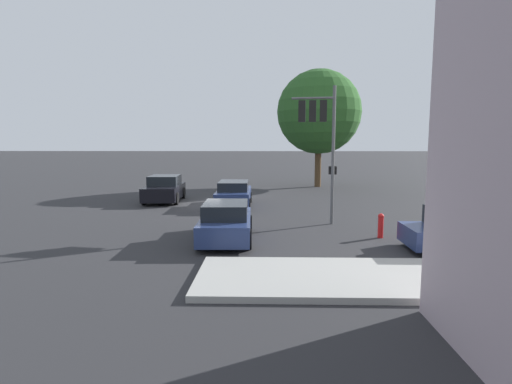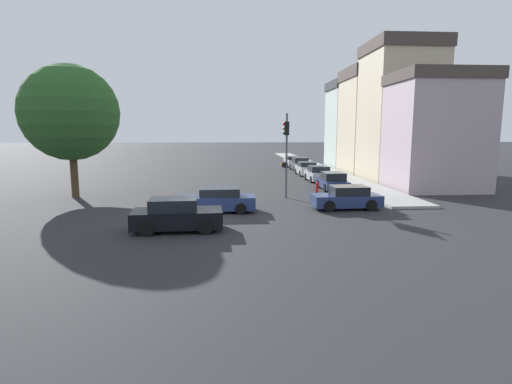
{
  "view_description": "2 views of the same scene",
  "coord_description": "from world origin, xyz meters",
  "views": [
    {
      "loc": [
        23.1,
        3.86,
        3.52
      ],
      "look_at": [
        3.8,
        3.38,
        1.14
      ],
      "focal_mm": 28.0,
      "sensor_mm": 36.0,
      "label": 1
    },
    {
      "loc": [
        1.79,
        -20.97,
        4.68
      ],
      "look_at": [
        3.47,
        2.79,
        1.04
      ],
      "focal_mm": 28.0,
      "sensor_mm": 36.0,
      "label": 2
    }
  ],
  "objects": [
    {
      "name": "ground_plane",
      "position": [
        0.0,
        0.0,
        0.0
      ],
      "size": [
        300.0,
        300.0,
        0.0
      ],
      "primitive_type": "plane",
      "color": "#28282B"
    },
    {
      "name": "street_tree",
      "position": [
        -9.11,
        8.05,
        5.94
      ],
      "size": [
        6.63,
        6.63,
        9.27
      ],
      "color": "#4C3823",
      "rests_on": "ground_plane"
    },
    {
      "name": "traffic_signal",
      "position": [
        5.76,
        6.13,
        4.25
      ],
      "size": [
        0.58,
        2.0,
        5.91
      ],
      "rotation": [
        0.0,
        0.0,
        3.0
      ],
      "color": "#515456",
      "rests_on": "ground_plane"
    },
    {
      "name": "crossing_car_0",
      "position": [
        8.96,
        2.43,
        0.67
      ],
      "size": [
        4.14,
        1.96,
        1.41
      ],
      "rotation": [
        0.0,
        0.0,
        3.17
      ],
      "color": "navy",
      "rests_on": "ground_plane"
    },
    {
      "name": "crossing_car_1",
      "position": [
        -0.66,
        -2.26,
        0.74
      ],
      "size": [
        4.31,
        2.22,
        1.56
      ],
      "rotation": [
        0.0,
        0.0,
        0.06
      ],
      "color": "black",
      "rests_on": "ground_plane"
    },
    {
      "name": "crossing_car_2",
      "position": [
        1.16,
        2.09,
        0.68
      ],
      "size": [
        4.43,
        1.95,
        1.42
      ],
      "rotation": [
        0.0,
        0.0,
        3.15
      ],
      "color": "navy",
      "rests_on": "ground_plane"
    },
    {
      "name": "parked_car_0",
      "position": [
        10.21,
        10.41,
        0.67
      ],
      "size": [
        1.98,
        3.98,
        1.43
      ],
      "rotation": [
        0.0,
        0.0,
        1.57
      ],
      "color": "navy",
      "rests_on": "ground_plane"
    },
    {
      "name": "fire_hydrant",
      "position": [
        8.43,
        8.14,
        0.49
      ],
      "size": [
        0.22,
        0.22,
        0.92
      ],
      "color": "red",
      "rests_on": "ground_plane"
    }
  ]
}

